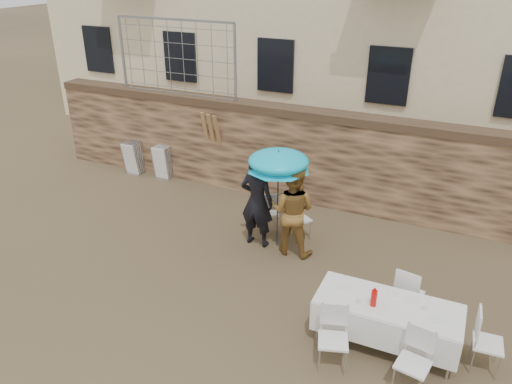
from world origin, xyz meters
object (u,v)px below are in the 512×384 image
at_px(table_chair_front_left, 333,339).
at_px(banquet_table, 388,305).
at_px(table_chair_back, 409,292).
at_px(table_chair_side, 488,342).
at_px(couple_chair_left, 268,211).
at_px(chair_stack_right, 165,160).
at_px(soda_bottle, 374,298).
at_px(table_chair_front_right, 413,363).
at_px(man_suit, 257,202).
at_px(woman_dress, 292,211).
at_px(couple_chair_right, 299,218).
at_px(chair_stack_left, 137,155).
at_px(umbrella, 278,164).

bearing_deg(table_chair_front_left, banquet_table, 33.92).
relative_size(table_chair_back, table_chair_side, 1.00).
xyz_separation_m(couple_chair_left, chair_stack_right, (-3.61, 1.55, -0.02)).
distance_m(soda_bottle, table_chair_front_right, 1.02).
xyz_separation_m(man_suit, table_chair_side, (4.37, -1.78, -0.48)).
xyz_separation_m(table_chair_front_left, table_chair_front_right, (1.10, 0.00, 0.00)).
bearing_deg(table_chair_side, soda_bottle, 95.52).
height_order(table_chair_side, chair_stack_right, table_chair_side).
bearing_deg(banquet_table, woman_dress, 139.72).
xyz_separation_m(banquet_table, soda_bottle, (-0.20, -0.15, 0.17)).
bearing_deg(couple_chair_right, banquet_table, 168.90).
bearing_deg(chair_stack_left, couple_chair_right, -16.54).
bearing_deg(banquet_table, chair_stack_left, 151.99).
bearing_deg(table_chair_back, woman_dress, -13.38).
bearing_deg(couple_chair_left, woman_dress, 108.83).
distance_m(umbrella, chair_stack_right, 4.68).
distance_m(banquet_table, chair_stack_left, 8.48).
height_order(umbrella, couple_chair_right, umbrella).
xyz_separation_m(table_chair_back, chair_stack_right, (-6.79, 3.18, -0.02)).
bearing_deg(chair_stack_right, umbrella, -26.47).
bearing_deg(umbrella, table_chair_back, -23.12).
bearing_deg(couple_chair_left, table_chair_side, 117.00).
bearing_deg(table_chair_front_right, table_chair_back, 111.60).
xyz_separation_m(man_suit, table_chair_front_left, (2.37, -2.63, -0.48)).
bearing_deg(banquet_table, man_suit, 147.64).
xyz_separation_m(table_chair_front_right, table_chair_back, (-0.30, 1.55, 0.00)).
distance_m(umbrella, table_chair_back, 3.29).
relative_size(woman_dress, soda_bottle, 7.03).
relative_size(table_chair_front_left, table_chair_front_right, 1.00).
bearing_deg(chair_stack_right, table_chair_front_right, -33.73).
bearing_deg(banquet_table, table_chair_side, 4.09).
distance_m(woman_dress, couple_chair_left, 1.03).
bearing_deg(man_suit, couple_chair_left, -88.17).
height_order(woman_dress, table_chair_front_right, woman_dress).
bearing_deg(table_chair_front_right, umbrella, 148.99).
xyz_separation_m(couple_chair_right, chair_stack_right, (-4.31, 1.55, -0.02)).
distance_m(woman_dress, soda_bottle, 2.87).
relative_size(woman_dress, chair_stack_left, 1.99).
xyz_separation_m(couple_chair_left, table_chair_front_left, (2.37, -3.18, 0.00)).
relative_size(table_chair_front_left, chair_stack_right, 1.04).
relative_size(table_chair_side, chair_stack_left, 1.04).
distance_m(couple_chair_right, soda_bottle, 3.34).
height_order(table_chair_front_left, table_chair_side, same).
xyz_separation_m(table_chair_front_right, table_chair_side, (0.90, 0.85, 0.00)).
bearing_deg(woman_dress, man_suit, -1.57).
distance_m(couple_chair_right, banquet_table, 3.34).
distance_m(man_suit, couple_chair_right, 1.01).
height_order(soda_bottle, table_chair_side, soda_bottle).
bearing_deg(man_suit, woman_dress, -178.17).
relative_size(man_suit, soda_bottle, 7.36).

